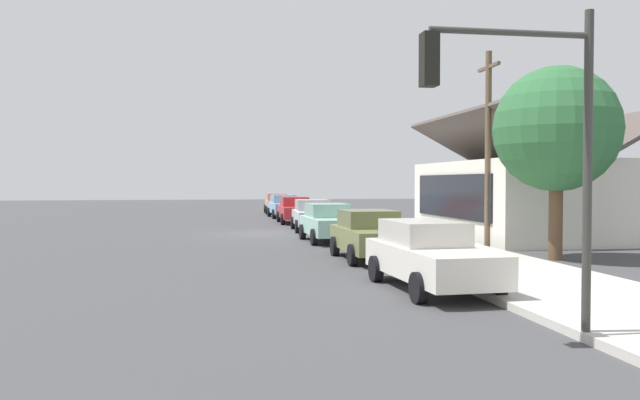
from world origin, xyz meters
name	(u,v)px	position (x,y,z in m)	size (l,w,h in m)	color
ground_plane	(260,234)	(0.00, 0.00, 0.00)	(120.00, 120.00, 0.00)	#424244
sidewalk_curb	(372,231)	(0.00, 5.60, 0.08)	(60.00, 4.20, 0.16)	beige
car_coral	(277,203)	(-19.83, 2.78, 0.81)	(4.87, 2.05, 1.59)	#EA8C75
car_skyblue	(284,206)	(-13.86, 2.70, 0.82)	(4.60, 2.13, 1.59)	#8CB7E0
car_cherry	(295,210)	(-7.73, 2.70, 0.82)	(4.67, 2.06, 1.59)	red
car_silver	(313,215)	(-1.65, 2.86, 0.82)	(4.65, 2.23, 1.59)	silver
car_seafoam	(329,222)	(4.48, 2.60, 0.81)	(4.47, 2.16, 1.59)	#9ED1BC
car_olive	(370,234)	(10.80, 2.82, 0.81)	(4.35, 2.11, 1.59)	olive
car_ivory	(429,255)	(16.62, 2.78, 0.82)	(4.87, 2.15, 1.59)	silver
storefront_building	(530,196)	(3.86, 11.98, 1.86)	(11.21, 7.79, 5.54)	silver
shade_tree	(557,130)	(11.90, 8.66, 4.19)	(4.02, 4.02, 6.22)	brown
traffic_light_main	(525,119)	(21.71, 2.54, 3.49)	(0.37, 2.79, 5.20)	#383833
utility_pole_wooden	(488,145)	(7.75, 8.20, 3.93)	(1.80, 0.24, 7.50)	brown
fire_hydrant_red	(410,243)	(10.63, 4.20, 0.50)	(0.22, 0.22, 0.71)	red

